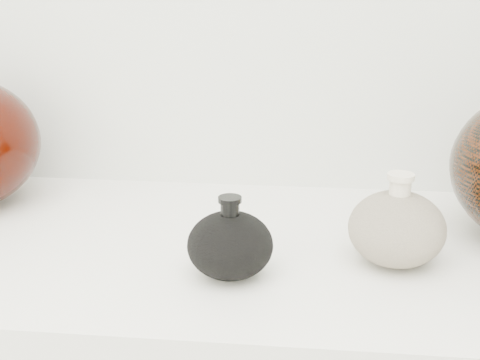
# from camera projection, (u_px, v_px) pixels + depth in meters

# --- Properties ---
(black_gourd_vase) EXTENTS (0.12, 0.12, 0.10)m
(black_gourd_vase) POSITION_uv_depth(u_px,v_px,m) (230.00, 244.00, 0.82)
(black_gourd_vase) COLOR black
(black_gourd_vase) RESTS_ON display_counter
(cream_gourd_vase) EXTENTS (0.13, 0.13, 0.12)m
(cream_gourd_vase) POSITION_uv_depth(u_px,v_px,m) (397.00, 228.00, 0.85)
(cream_gourd_vase) COLOR beige
(cream_gourd_vase) RESTS_ON display_counter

